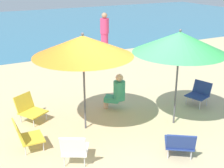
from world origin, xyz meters
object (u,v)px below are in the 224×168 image
(umbrella_green, at_px, (180,42))
(beach_chair_b, at_px, (29,108))
(beach_chair_d, at_px, (74,148))
(beach_chair_a, at_px, (180,143))
(person_a, at_px, (117,92))
(beach_chair_e, at_px, (26,135))
(person_b, at_px, (105,35))
(umbrella_orange, at_px, (83,46))
(beach_chair_c, at_px, (199,93))

(umbrella_green, height_order, beach_chair_b, umbrella_green)
(beach_chair_d, bearing_deg, beach_chair_a, -80.81)
(beach_chair_b, xyz_separation_m, person_a, (2.07, -0.38, 0.16))
(beach_chair_a, distance_m, beach_chair_b, 3.46)
(beach_chair_e, bearing_deg, umbrella_green, -6.17)
(umbrella_green, distance_m, person_b, 6.15)
(beach_chair_e, distance_m, person_a, 2.57)
(beach_chair_b, xyz_separation_m, person_b, (4.06, 4.31, 0.57))
(umbrella_green, relative_size, beach_chair_d, 3.02)
(umbrella_orange, bearing_deg, person_b, 59.65)
(umbrella_green, height_order, person_a, umbrella_green)
(umbrella_orange, distance_m, beach_chair_b, 2.05)
(beach_chair_c, xyz_separation_m, person_b, (-0.02, 5.41, 0.55))
(beach_chair_a, bearing_deg, beach_chair_c, -15.61)
(umbrella_green, height_order, beach_chair_c, umbrella_green)
(umbrella_green, bearing_deg, beach_chair_c, 23.87)
(beach_chair_c, height_order, person_b, person_b)
(beach_chair_d, height_order, person_a, person_a)
(beach_chair_b, height_order, beach_chair_d, beach_chair_d)
(beach_chair_d, bearing_deg, beach_chair_b, 36.91)
(beach_chair_c, bearing_deg, beach_chair_b, -32.92)
(beach_chair_e, bearing_deg, umbrella_orange, 12.89)
(beach_chair_b, height_order, beach_chair_e, beach_chair_e)
(beach_chair_d, height_order, person_b, person_b)
(beach_chair_b, bearing_deg, beach_chair_c, 44.70)
(beach_chair_e, bearing_deg, person_b, 52.84)
(beach_chair_e, relative_size, person_a, 0.66)
(beach_chair_a, relative_size, person_a, 0.85)
(beach_chair_a, bearing_deg, person_b, 18.93)
(beach_chair_c, xyz_separation_m, beach_chair_e, (-4.43, -0.11, -0.01))
(beach_chair_e, bearing_deg, person_a, 20.29)
(beach_chair_d, distance_m, person_b, 7.45)
(umbrella_green, bearing_deg, person_b, 78.52)
(beach_chair_c, bearing_deg, umbrella_orange, -20.78)
(beach_chair_e, bearing_deg, beach_chair_b, 75.00)
(beach_chair_a, relative_size, beach_chair_d, 1.11)
(umbrella_green, height_order, person_b, umbrella_green)
(person_b, bearing_deg, umbrella_green, -110.67)
(beach_chair_c, xyz_separation_m, person_a, (-2.01, 0.71, 0.14))
(umbrella_green, distance_m, umbrella_orange, 1.99)
(umbrella_orange, xyz_separation_m, beach_chair_d, (-0.70, -1.16, -1.51))
(beach_chair_a, xyz_separation_m, person_b, (1.96, 7.06, 0.58))
(person_a, bearing_deg, person_b, -72.20)
(person_a, bearing_deg, beach_chair_d, 84.75)
(person_a, distance_m, person_b, 5.11)
(beach_chair_b, relative_size, beach_chair_c, 1.19)
(beach_chair_b, bearing_deg, person_b, 106.53)
(beach_chair_d, relative_size, beach_chair_e, 1.16)
(beach_chair_b, height_order, person_b, person_b)
(beach_chair_a, relative_size, beach_chair_c, 1.23)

